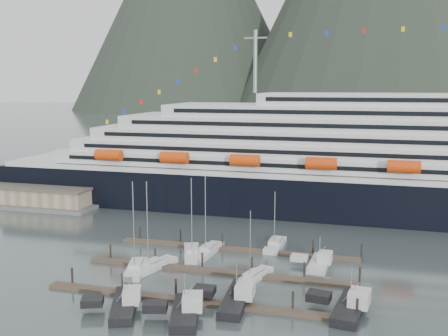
{
  "coord_description": "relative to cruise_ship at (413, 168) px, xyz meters",
  "views": [
    {
      "loc": [
        19.95,
        -80.3,
        32.33
      ],
      "look_at": [
        -9.09,
        22.0,
        15.41
      ],
      "focal_mm": 42.0,
      "sensor_mm": 36.0,
      "label": 1
    }
  ],
  "objects": [
    {
      "name": "sailboat_f",
      "position": [
        -27.85,
        -34.95,
        -11.61
      ],
      "size": [
        3.09,
        10.13,
        12.2
      ],
      "rotation": [
        0.0,
        0.0,
        1.55
      ],
      "color": "#B7B7B7",
      "rests_on": "ground"
    },
    {
      "name": "ground",
      "position": [
        -30.03,
        -54.94,
        -12.04
      ],
      "size": [
        1600.0,
        1600.0,
        0.0
      ],
      "primitive_type": "plane",
      "color": "#424E4E",
      "rests_on": "ground"
    },
    {
      "name": "warehouse",
      "position": [
        -102.03,
        -12.94,
        -9.79
      ],
      "size": [
        46.0,
        20.0,
        5.8
      ],
      "color": "#595956",
      "rests_on": "ground"
    },
    {
      "name": "trawler_b",
      "position": [
        -34.45,
        -69.98,
        -11.13
      ],
      "size": [
        9.21,
        11.54,
        7.13
      ],
      "rotation": [
        0.0,
        0.0,
        1.85
      ],
      "color": "black",
      "rests_on": "ground"
    },
    {
      "name": "dock_mid",
      "position": [
        -34.95,
        -51.89,
        -11.73
      ],
      "size": [
        48.18,
        2.28,
        3.2
      ],
      "color": "#44352C",
      "rests_on": "ground"
    },
    {
      "name": "cruise_ship",
      "position": [
        0.0,
        0.0,
        0.0
      ],
      "size": [
        210.0,
        30.4,
        50.3
      ],
      "color": "black",
      "rests_on": "ground"
    },
    {
      "name": "trawler_a",
      "position": [
        -43.88,
        -69.99,
        -11.19
      ],
      "size": [
        9.76,
        12.14,
        6.44
      ],
      "rotation": [
        0.0,
        0.0,
        1.95
      ],
      "color": "black",
      "rests_on": "ground"
    },
    {
      "name": "sailboat_c",
      "position": [
        -42.29,
        -44.29,
        -11.59
      ],
      "size": [
        6.39,
        10.87,
        15.82
      ],
      "rotation": [
        0.0,
        0.0,
        1.93
      ],
      "color": "#B7B7B7",
      "rests_on": "ground"
    },
    {
      "name": "sailboat_a",
      "position": [
        -48.84,
        -55.22,
        -11.58
      ],
      "size": [
        5.55,
        10.39,
        16.79
      ],
      "rotation": [
        0.0,
        0.0,
        1.85
      ],
      "color": "#B7B7B7",
      "rests_on": "ground"
    },
    {
      "name": "trawler_e",
      "position": [
        -18.28,
        -44.22,
        -11.22
      ],
      "size": [
        7.42,
        9.73,
        6.18
      ],
      "rotation": [
        0.0,
        0.0,
        1.52
      ],
      "color": "#B7B7B7",
      "rests_on": "ground"
    },
    {
      "name": "trawler_c",
      "position": [
        -28.7,
        -63.27,
        -11.17
      ],
      "size": [
        9.42,
        13.33,
        6.69
      ],
      "rotation": [
        0.0,
        0.0,
        1.64
      ],
      "color": "black",
      "rests_on": "ground"
    },
    {
      "name": "dock_far",
      "position": [
        -34.95,
        -38.89,
        -11.73
      ],
      "size": [
        48.18,
        2.28,
        3.2
      ],
      "color": "#44352C",
      "rests_on": "ground"
    },
    {
      "name": "sailboat_e",
      "position": [
        -39.75,
        -42.24,
        -11.59
      ],
      "size": [
        3.69,
        10.99,
        16.06
      ],
      "rotation": [
        0.0,
        0.0,
        1.49
      ],
      "color": "#B7B7B7",
      "rests_on": "ground"
    },
    {
      "name": "sailboat_b",
      "position": [
        -46.55,
        -53.18,
        -11.59
      ],
      "size": [
        6.14,
        11.14,
        16.51
      ],
      "rotation": [
        0.0,
        0.0,
        1.24
      ],
      "color": "#B7B7B7",
      "rests_on": "ground"
    },
    {
      "name": "trawler_d",
      "position": [
        -12.16,
        -61.86,
        -11.12
      ],
      "size": [
        9.26,
        12.47,
        7.21
      ],
      "rotation": [
        0.0,
        0.0,
        1.44
      ],
      "color": "black",
      "rests_on": "ground"
    },
    {
      "name": "dock_near",
      "position": [
        -34.95,
        -64.89,
        -11.73
      ],
      "size": [
        48.18,
        2.28,
        3.2
      ],
      "color": "#44352C",
      "rests_on": "ground"
    },
    {
      "name": "sailboat_d",
      "position": [
        -28.25,
        -53.44,
        -11.64
      ],
      "size": [
        5.31,
        10.82,
        12.57
      ],
      "rotation": [
        0.0,
        0.0,
        1.29
      ],
      "color": "#B7B7B7",
      "rests_on": "ground"
    }
  ]
}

